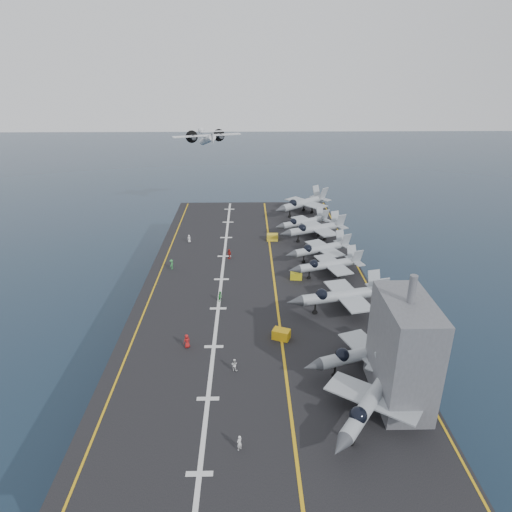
{
  "coord_description": "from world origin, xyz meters",
  "views": [
    {
      "loc": [
        -1.44,
        -70.27,
        44.96
      ],
      "look_at": [
        0.0,
        4.0,
        13.0
      ],
      "focal_mm": 32.0,
      "sensor_mm": 36.0,
      "label": 1
    }
  ],
  "objects_px": {
    "fighter_jet_0": "(371,400)",
    "tow_cart_a": "(281,334)",
    "island_superstructure": "(405,340)",
    "transport_plane": "(207,140)"
  },
  "relations": [
    {
      "from": "fighter_jet_0",
      "to": "tow_cart_a",
      "type": "bearing_deg",
      "value": 117.9
    },
    {
      "from": "island_superstructure",
      "to": "transport_plane",
      "type": "bearing_deg",
      "value": 106.53
    },
    {
      "from": "transport_plane",
      "to": "island_superstructure",
      "type": "bearing_deg",
      "value": -73.47
    },
    {
      "from": "transport_plane",
      "to": "fighter_jet_0",
      "type": "bearing_deg",
      "value": -76.21
    },
    {
      "from": "island_superstructure",
      "to": "tow_cart_a",
      "type": "xyz_separation_m",
      "value": [
        -12.03,
        11.77,
        -6.82
      ]
    },
    {
      "from": "island_superstructure",
      "to": "transport_plane",
      "type": "xyz_separation_m",
      "value": [
        -27.89,
        93.99,
        6.0
      ]
    },
    {
      "from": "island_superstructure",
      "to": "fighter_jet_0",
      "type": "bearing_deg",
      "value": -139.03
    },
    {
      "from": "fighter_jet_0",
      "to": "transport_plane",
      "type": "distance_m",
      "value": 100.92
    },
    {
      "from": "island_superstructure",
      "to": "fighter_jet_0",
      "type": "height_order",
      "value": "island_superstructure"
    },
    {
      "from": "tow_cart_a",
      "to": "transport_plane",
      "type": "xyz_separation_m",
      "value": [
        -15.86,
        82.22,
        12.83
      ]
    }
  ]
}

